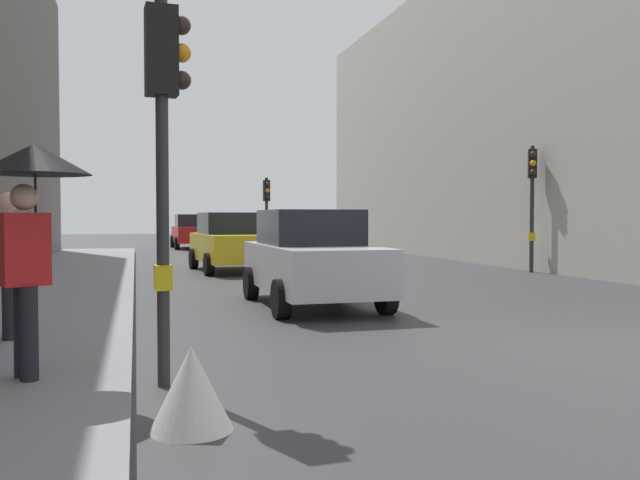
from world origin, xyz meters
TOP-DOWN VIEW (x-y plane):
  - ground_plane at (0.00, 0.00)m, footprint 120.00×120.00m
  - sidewalk_kerb at (-7.34, 6.00)m, footprint 3.11×40.00m
  - building_facade_right at (11.78, 15.23)m, footprint 12.00×32.54m
  - traffic_light_far_median at (-0.63, 19.83)m, footprint 0.25×0.43m
  - traffic_light_near_left at (-5.46, -0.41)m, footprint 0.44×0.26m
  - traffic_light_mid_street at (5.47, 10.46)m, footprint 0.35×0.45m
  - car_yellow_taxi at (-3.00, 13.26)m, footprint 2.26×4.32m
  - car_red_sedan at (-2.90, 28.55)m, footprint 2.11×4.25m
  - car_silver_hatchback at (-2.62, 4.93)m, footprint 2.06×4.22m
  - pedestrian_with_umbrella at (-6.64, -0.43)m, footprint 1.00×1.00m
  - pedestrian_with_black_backpack at (-7.26, 1.78)m, footprint 0.63×0.37m
  - warning_sign_triangle at (-5.34, -1.86)m, footprint 0.64×0.64m

SIDE VIEW (x-z plane):
  - ground_plane at x=0.00m, z-range 0.00..0.00m
  - sidewalk_kerb at x=-7.34m, z-range 0.00..0.16m
  - warning_sign_triangle at x=-5.34m, z-range 0.00..0.65m
  - car_yellow_taxi at x=-3.00m, z-range 0.00..1.76m
  - car_red_sedan at x=-2.90m, z-range 0.00..1.76m
  - car_silver_hatchback at x=-2.62m, z-range 0.00..1.76m
  - pedestrian_with_black_backpack at x=-7.26m, z-range 0.28..2.05m
  - pedestrian_with_umbrella at x=-6.64m, z-range 0.77..2.91m
  - traffic_light_far_median at x=-0.63m, z-range 0.61..3.82m
  - traffic_light_mid_street at x=5.47m, z-range 0.70..4.41m
  - traffic_light_near_left at x=-5.46m, z-range 0.71..4.43m
  - building_facade_right at x=11.78m, z-range 0.00..11.08m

